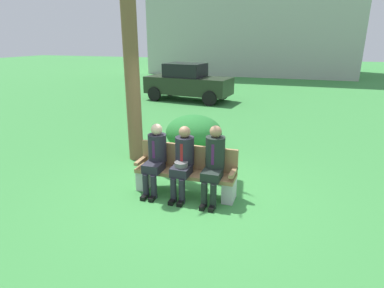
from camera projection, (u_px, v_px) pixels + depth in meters
ground_plane at (190, 194)px, 5.99m from camera, size 80.00×80.00×0.00m
park_bench at (186, 172)px, 5.93m from camera, size 1.86×0.44×0.90m
seated_man_left at (156, 155)px, 5.89m from camera, size 0.34×0.72×1.29m
seated_man_middle at (183, 159)px, 5.72m from camera, size 0.34×0.72×1.30m
seated_man_right at (214, 160)px, 5.55m from camera, size 0.34×0.72×1.36m
shrub_near_bench at (194, 133)px, 8.24m from camera, size 1.46×1.33×0.91m
parked_car_near at (188, 82)px, 14.72m from camera, size 4.05×2.06×1.68m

